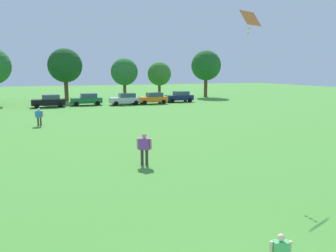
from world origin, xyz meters
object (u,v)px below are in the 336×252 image
object	(u,v)px
kite	(250,20)
parked_car_black_0	(49,101)
parked_car_orange_3	(153,98)
tree_center_right	(124,72)
tree_right	(159,74)
parked_car_navy_4	(180,97)
parked_car_silver_2	(125,99)
bystander_near_trees	(39,115)
tree_far_right	(206,66)
adult_bystander	(144,146)
tree_center_left	(65,66)
parked_car_green_1	(87,99)
child_kite_flyer	(280,252)

from	to	relation	value
kite	parked_car_black_0	bearing A→B (deg)	105.58
parked_car_orange_3	tree_center_right	distance (m)	8.69
tree_center_right	tree_right	xyz separation A→B (m)	(6.43, 0.95, -0.35)
parked_car_orange_3	parked_car_navy_4	world-z (taller)	same
parked_car_silver_2	tree_right	bearing A→B (deg)	-134.51
bystander_near_trees	parked_car_navy_4	distance (m)	26.22
tree_right	tree_far_right	world-z (taller)	tree_far_right
adult_bystander	tree_center_right	xyz separation A→B (m)	(7.70, 37.45, 3.67)
parked_car_orange_3	parked_car_navy_4	bearing A→B (deg)	-163.78
bystander_near_trees	tree_center_right	bearing A→B (deg)	-98.47
parked_car_orange_3	tree_center_left	world-z (taller)	tree_center_left
adult_bystander	parked_car_green_1	xyz separation A→B (m)	(0.83, 31.59, -0.15)
parked_car_silver_2	tree_center_right	xyz separation A→B (m)	(1.62, 7.24, 3.82)
parked_car_orange_3	tree_far_right	xyz separation A→B (m)	(13.36, 9.03, 4.95)
parked_car_navy_4	adult_bystander	bearing A→B (deg)	64.36
parked_car_green_1	tree_far_right	distance (m)	24.46
parked_car_silver_2	tree_center_right	world-z (taller)	tree_center_right
parked_car_orange_3	tree_far_right	world-z (taller)	tree_far_right
parked_car_silver_2	tree_right	xyz separation A→B (m)	(8.05, 8.19, 3.46)
child_kite_flyer	parked_car_green_1	distance (m)	41.65
parked_car_orange_3	parked_car_black_0	bearing A→B (deg)	-2.46
parked_car_navy_4	tree_right	xyz separation A→B (m)	(-0.97, 6.92, 3.46)
tree_center_left	parked_car_silver_2	bearing A→B (deg)	-50.07
child_kite_flyer	kite	distance (m)	11.42
bystander_near_trees	parked_car_silver_2	bearing A→B (deg)	-105.20
tree_far_right	tree_center_right	bearing A→B (deg)	-174.10
tree_center_right	bystander_near_trees	bearing A→B (deg)	-120.05
child_kite_flyer	tree_center_right	size ratio (longest dim) A/B	0.16
bystander_near_trees	tree_right	world-z (taller)	tree_right
tree_center_right	tree_far_right	distance (m)	16.00
parked_car_navy_4	tree_center_right	size ratio (longest dim) A/B	0.62
parked_car_orange_3	tree_far_right	size ratio (longest dim) A/B	0.50
adult_bystander	parked_car_navy_4	bearing A→B (deg)	-85.13
parked_car_orange_3	tree_center_right	size ratio (longest dim) A/B	0.62
bystander_near_trees	tree_far_right	xyz separation A→B (m)	(28.86, 24.09, 4.85)
bystander_near_trees	parked_car_green_1	xyz separation A→B (m)	(6.11, 16.59, -0.10)
bystander_near_trees	tree_far_right	world-z (taller)	tree_far_right
child_kite_flyer	tree_center_right	distance (m)	48.24
child_kite_flyer	tree_far_right	bearing A→B (deg)	84.34
tree_center_left	parked_car_green_1	bearing A→B (deg)	-73.24
tree_center_left	child_kite_flyer	bearing A→B (deg)	-87.90
adult_bystander	bystander_near_trees	world-z (taller)	adult_bystander
tree_center_left	adult_bystander	bearing A→B (deg)	-87.85
parked_car_black_0	tree_far_right	distance (m)	29.50
bystander_near_trees	tree_center_right	world-z (taller)	tree_center_right
child_kite_flyer	parked_car_navy_4	xyz separation A→B (m)	(14.77, 41.53, 0.20)
parked_car_silver_2	parked_car_orange_3	distance (m)	4.14
adult_bystander	parked_car_black_0	bearing A→B (deg)	-51.59
parked_car_navy_4	tree_center_left	xyz separation A→B (m)	(-16.58, 7.77, 4.81)
bystander_near_trees	parked_car_navy_4	xyz separation A→B (m)	(20.39, 16.48, -0.10)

